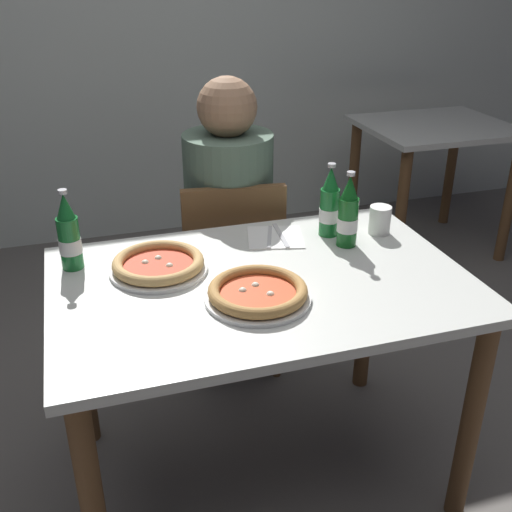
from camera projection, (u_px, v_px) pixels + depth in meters
name	position (u px, v px, depth m)	size (l,w,h in m)	color
ground_plane	(260.00, 471.00, 2.10)	(8.00, 8.00, 0.00)	slate
back_wall_tiled	(142.00, 13.00, 3.41)	(7.00, 0.10, 2.60)	silver
dining_table_main	(261.00, 313.00, 1.82)	(1.20, 0.80, 0.75)	silver
chair_behind_table	(231.00, 266.00, 2.43)	(0.45, 0.45, 0.85)	brown
diner_seated	(230.00, 237.00, 2.43)	(0.34, 0.34, 1.21)	#2D3342
dining_table_background	(433.00, 152.00, 3.45)	(0.80, 0.70, 0.75)	silver
pizza_margherita_near	(258.00, 293.00, 1.65)	(0.29, 0.29, 0.04)	white
pizza_marinara_far	(158.00, 265.00, 1.80)	(0.29, 0.29, 0.04)	white
beer_bottle_left	(329.00, 205.00, 2.00)	(0.07, 0.07, 0.25)	#196B2D
beer_bottle_center	(348.00, 215.00, 1.93)	(0.07, 0.07, 0.25)	#14591E
beer_bottle_right	(69.00, 236.00, 1.78)	(0.07, 0.07, 0.25)	#196B2D
napkin_with_cutlery	(275.00, 237.00, 2.02)	(0.22, 0.22, 0.01)	white
paper_cup	(380.00, 220.00, 2.04)	(0.07, 0.07, 0.10)	white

